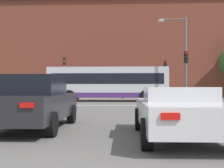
# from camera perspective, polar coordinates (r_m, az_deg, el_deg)

# --- Properties ---
(stop_line_strip) EXTENTS (8.45, 0.30, 0.01)m
(stop_line_strip) POSITION_cam_1_polar(r_m,az_deg,el_deg) (19.25, 0.13, -4.35)
(stop_line_strip) COLOR silver
(stop_line_strip) RESTS_ON ground_plane
(far_pavement) EXTENTS (69.39, 2.50, 0.01)m
(far_pavement) POSITION_cam_1_polar(r_m,az_deg,el_deg) (31.58, 1.06, -2.90)
(far_pavement) COLOR gray
(far_pavement) RESTS_ON ground_plane
(brick_civic_building) EXTENTS (40.67, 16.32, 15.22)m
(brick_civic_building) POSITION_cam_1_polar(r_m,az_deg,el_deg) (43.34, 5.31, 6.63)
(brick_civic_building) COLOR brown
(brick_civic_building) RESTS_ON ground_plane
(car_saloon_left) EXTENTS (2.08, 4.38, 1.60)m
(car_saloon_left) POSITION_cam_1_polar(r_m,az_deg,el_deg) (8.75, -15.86, -3.53)
(car_saloon_left) COLOR #232328
(car_saloon_left) RESTS_ON ground_plane
(car_roadster_right) EXTENTS (2.08, 4.29, 1.25)m
(car_roadster_right) POSITION_cam_1_polar(r_m,az_deg,el_deg) (7.06, 13.66, -5.47)
(car_roadster_right) COLOR silver
(car_roadster_right) RESTS_ON ground_plane
(bus_crossing_lead) EXTENTS (10.37, 2.76, 2.98)m
(bus_crossing_lead) POSITION_cam_1_polar(r_m,az_deg,el_deg) (24.86, -0.81, 0.15)
(bus_crossing_lead) COLOR silver
(bus_crossing_lead) RESTS_ON ground_plane
(traffic_light_far_left) EXTENTS (0.26, 0.31, 4.51)m
(traffic_light_far_left) POSITION_cam_1_polar(r_m,az_deg,el_deg) (31.47, -9.67, 2.58)
(traffic_light_far_left) COLOR slate
(traffic_light_far_left) RESTS_ON ground_plane
(traffic_light_far_right) EXTENTS (0.26, 0.31, 4.18)m
(traffic_light_far_right) POSITION_cam_1_polar(r_m,az_deg,el_deg) (31.50, 10.80, 2.21)
(traffic_light_far_right) COLOR slate
(traffic_light_far_right) RESTS_ON ground_plane
(traffic_light_near_right) EXTENTS (0.26, 0.31, 3.76)m
(traffic_light_near_right) POSITION_cam_1_polar(r_m,az_deg,el_deg) (20.30, 14.83, 3.05)
(traffic_light_near_right) COLOR slate
(traffic_light_near_right) RESTS_ON ground_plane
(street_lamp_junction) EXTENTS (2.27, 0.36, 6.76)m
(street_lamp_junction) POSITION_cam_1_polar(r_m,az_deg,el_deg) (22.90, 13.75, 6.74)
(street_lamp_junction) COLOR slate
(street_lamp_junction) RESTS_ON ground_plane
(pedestrian_waiting) EXTENTS (0.41, 0.24, 1.67)m
(pedestrian_waiting) POSITION_cam_1_polar(r_m,az_deg,el_deg) (30.72, 2.20, -1.14)
(pedestrian_waiting) COLOR black
(pedestrian_waiting) RESTS_ON ground_plane
(pedestrian_walking_east) EXTENTS (0.46, 0.38, 1.63)m
(pedestrian_walking_east) POSITION_cam_1_polar(r_m,az_deg,el_deg) (31.47, 9.77, -1.18)
(pedestrian_walking_east) COLOR black
(pedestrian_walking_east) RESTS_ON ground_plane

